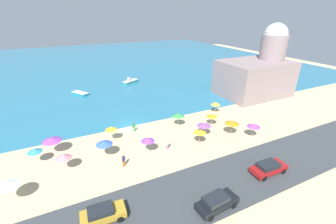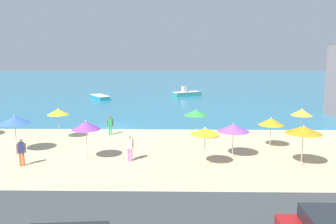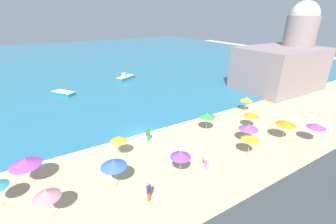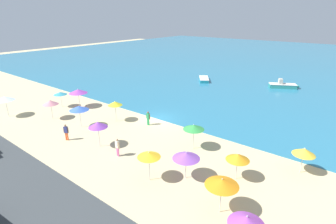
{
  "view_description": "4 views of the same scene",
  "coord_description": "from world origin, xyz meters",
  "px_view_note": "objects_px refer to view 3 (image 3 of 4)",
  "views": [
    {
      "loc": [
        -8.85,
        -33.43,
        17.94
      ],
      "look_at": [
        7.56,
        0.49,
        1.05
      ],
      "focal_mm": 24.0,
      "sensor_mm": 36.0,
      "label": 1
    },
    {
      "loc": [
        5.62,
        -29.43,
        6.81
      ],
      "look_at": [
        5.1,
        0.62,
        1.54
      ],
      "focal_mm": 35.0,
      "sensor_mm": 36.0,
      "label": 2
    },
    {
      "loc": [
        -9.39,
        -22.38,
        13.44
      ],
      "look_at": [
        4.38,
        0.52,
        1.79
      ],
      "focal_mm": 24.0,
      "sensor_mm": 36.0,
      "label": 3
    },
    {
      "loc": [
        19.37,
        -22.84,
        12.2
      ],
      "look_at": [
        0.94,
        0.7,
        0.98
      ],
      "focal_mm": 28.0,
      "sensor_mm": 36.0,
      "label": 4
    }
  ],
  "objects_px": {
    "beach_umbrella_1": "(119,139)",
    "bather_2": "(149,191)",
    "beach_umbrella_6": "(207,115)",
    "skiff_offshore": "(63,93)",
    "bather_0": "(206,158)",
    "beach_umbrella_10": "(114,164)",
    "beach_umbrella_7": "(286,123)",
    "skiff_nearshore": "(126,77)",
    "beach_umbrella_12": "(25,162)",
    "harbor_fortress": "(285,61)",
    "beach_umbrella_4": "(251,114)",
    "beach_umbrella_13": "(249,127)",
    "bather_1": "(148,134)",
    "beach_umbrella_8": "(46,194)",
    "beach_umbrella_3": "(247,99)",
    "beach_umbrella_2": "(317,126)",
    "beach_umbrella_11": "(250,138)",
    "beach_umbrella_5": "(181,154)"
  },
  "relations": [
    {
      "from": "beach_umbrella_7",
      "to": "beach_umbrella_10",
      "type": "distance_m",
      "value": 19.17
    },
    {
      "from": "beach_umbrella_10",
      "to": "beach_umbrella_11",
      "type": "xyz_separation_m",
      "value": [
        12.99,
        -2.77,
        -0.1
      ]
    },
    {
      "from": "beach_umbrella_7",
      "to": "beach_umbrella_8",
      "type": "distance_m",
      "value": 24.06
    },
    {
      "from": "beach_umbrella_11",
      "to": "harbor_fortress",
      "type": "xyz_separation_m",
      "value": [
        24.71,
        13.37,
        2.96
      ]
    },
    {
      "from": "beach_umbrella_8",
      "to": "beach_umbrella_12",
      "type": "distance_m",
      "value": 4.82
    },
    {
      "from": "beach_umbrella_5",
      "to": "beach_umbrella_12",
      "type": "bearing_deg",
      "value": 153.96
    },
    {
      "from": "beach_umbrella_10",
      "to": "bather_0",
      "type": "distance_m",
      "value": 8.56
    },
    {
      "from": "beach_umbrella_12",
      "to": "skiff_offshore",
      "type": "distance_m",
      "value": 24.6
    },
    {
      "from": "beach_umbrella_7",
      "to": "beach_umbrella_10",
      "type": "xyz_separation_m",
      "value": [
        -18.99,
        2.6,
        0.03
      ]
    },
    {
      "from": "beach_umbrella_1",
      "to": "beach_umbrella_10",
      "type": "height_order",
      "value": "beach_umbrella_10"
    },
    {
      "from": "beach_umbrella_5",
      "to": "beach_umbrella_13",
      "type": "xyz_separation_m",
      "value": [
        9.63,
        0.83,
        -0.3
      ]
    },
    {
      "from": "beach_umbrella_1",
      "to": "skiff_offshore",
      "type": "relative_size",
      "value": 0.56
    },
    {
      "from": "bather_2",
      "to": "skiff_nearshore",
      "type": "relative_size",
      "value": 0.36
    },
    {
      "from": "skiff_nearshore",
      "to": "harbor_fortress",
      "type": "distance_m",
      "value": 32.73
    },
    {
      "from": "beach_umbrella_13",
      "to": "harbor_fortress",
      "type": "height_order",
      "value": "harbor_fortress"
    },
    {
      "from": "beach_umbrella_2",
      "to": "beach_umbrella_12",
      "type": "distance_m",
      "value": 28.93
    },
    {
      "from": "bather_0",
      "to": "beach_umbrella_10",
      "type": "bearing_deg",
      "value": 167.64
    },
    {
      "from": "beach_umbrella_3",
      "to": "bather_0",
      "type": "xyz_separation_m",
      "value": [
        -13.78,
        -7.39,
        -0.96
      ]
    },
    {
      "from": "skiff_nearshore",
      "to": "bather_1",
      "type": "bearing_deg",
      "value": -105.92
    },
    {
      "from": "skiff_offshore",
      "to": "beach_umbrella_13",
      "type": "bearing_deg",
      "value": -61.77
    },
    {
      "from": "beach_umbrella_5",
      "to": "skiff_nearshore",
      "type": "height_order",
      "value": "beach_umbrella_5"
    },
    {
      "from": "beach_umbrella_13",
      "to": "skiff_offshore",
      "type": "bearing_deg",
      "value": 118.23
    },
    {
      "from": "beach_umbrella_6",
      "to": "skiff_offshore",
      "type": "distance_m",
      "value": 27.64
    },
    {
      "from": "beach_umbrella_13",
      "to": "beach_umbrella_1",
      "type": "bearing_deg",
      "value": 161.18
    },
    {
      "from": "beach_umbrella_12",
      "to": "harbor_fortress",
      "type": "distance_m",
      "value": 44.43
    },
    {
      "from": "skiff_nearshore",
      "to": "skiff_offshore",
      "type": "relative_size",
      "value": 1.07
    },
    {
      "from": "bather_1",
      "to": "skiff_nearshore",
      "type": "distance_m",
      "value": 27.67
    },
    {
      "from": "beach_umbrella_7",
      "to": "beach_umbrella_8",
      "type": "bearing_deg",
      "value": 175.34
    },
    {
      "from": "beach_umbrella_2",
      "to": "skiff_nearshore",
      "type": "bearing_deg",
      "value": 102.71
    },
    {
      "from": "beach_umbrella_1",
      "to": "beach_umbrella_4",
      "type": "height_order",
      "value": "beach_umbrella_1"
    },
    {
      "from": "beach_umbrella_1",
      "to": "beach_umbrella_13",
      "type": "relative_size",
      "value": 1.1
    },
    {
      "from": "beach_umbrella_3",
      "to": "harbor_fortress",
      "type": "height_order",
      "value": "harbor_fortress"
    },
    {
      "from": "beach_umbrella_7",
      "to": "skiff_nearshore",
      "type": "distance_m",
      "value": 34.94
    },
    {
      "from": "beach_umbrella_1",
      "to": "bather_2",
      "type": "bearing_deg",
      "value": -90.48
    },
    {
      "from": "beach_umbrella_11",
      "to": "skiff_offshore",
      "type": "xyz_separation_m",
      "value": [
        -13.31,
        30.61,
        -1.87
      ]
    },
    {
      "from": "beach_umbrella_2",
      "to": "beach_umbrella_12",
      "type": "relative_size",
      "value": 0.96
    },
    {
      "from": "beach_umbrella_4",
      "to": "skiff_offshore",
      "type": "height_order",
      "value": "beach_umbrella_4"
    },
    {
      "from": "beach_umbrella_12",
      "to": "beach_umbrella_13",
      "type": "relative_size",
      "value": 1.13
    },
    {
      "from": "beach_umbrella_4",
      "to": "beach_umbrella_13",
      "type": "relative_size",
      "value": 0.98
    },
    {
      "from": "beach_umbrella_8",
      "to": "bather_2",
      "type": "relative_size",
      "value": 1.42
    },
    {
      "from": "beach_umbrella_1",
      "to": "bather_2",
      "type": "distance_m",
      "value": 6.71
    },
    {
      "from": "beach_umbrella_11",
      "to": "bather_1",
      "type": "xyz_separation_m",
      "value": [
        -7.35,
        7.98,
        -1.28
      ]
    },
    {
      "from": "harbor_fortress",
      "to": "beach_umbrella_12",
      "type": "bearing_deg",
      "value": -171.47
    },
    {
      "from": "beach_umbrella_4",
      "to": "harbor_fortress",
      "type": "bearing_deg",
      "value": 25.03
    },
    {
      "from": "beach_umbrella_4",
      "to": "beach_umbrella_6",
      "type": "bearing_deg",
      "value": 158.51
    },
    {
      "from": "beach_umbrella_11",
      "to": "skiff_nearshore",
      "type": "bearing_deg",
      "value": 89.61
    },
    {
      "from": "beach_umbrella_2",
      "to": "beach_umbrella_7",
      "type": "height_order",
      "value": "beach_umbrella_7"
    },
    {
      "from": "beach_umbrella_11",
      "to": "bather_2",
      "type": "xyz_separation_m",
      "value": [
        -11.31,
        -0.09,
        -1.25
      ]
    },
    {
      "from": "beach_umbrella_3",
      "to": "skiff_nearshore",
      "type": "xyz_separation_m",
      "value": [
        -8.81,
        26.23,
        -1.47
      ]
    },
    {
      "from": "bather_0",
      "to": "skiff_nearshore",
      "type": "relative_size",
      "value": 0.36
    }
  ]
}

